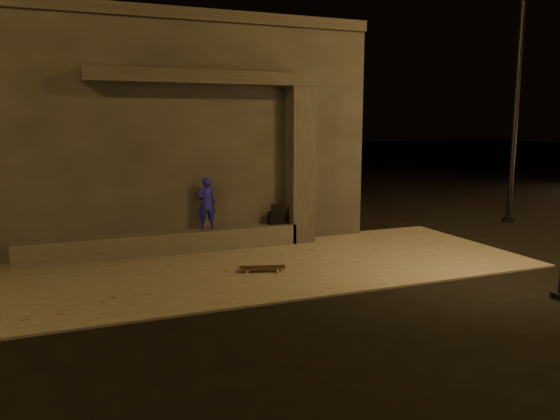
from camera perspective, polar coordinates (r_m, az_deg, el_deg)
name	(u,v)px	position (r m, az deg, el deg)	size (l,w,h in m)	color
ground	(298,297)	(9.08, 1.85, -9.09)	(120.00, 120.00, 0.00)	black
sidewalk	(257,266)	(10.85, -2.44, -5.90)	(11.00, 4.40, 0.04)	#636057
building	(162,131)	(14.59, -12.26, 8.07)	(9.00, 5.10, 5.22)	#34322F
ledge	(164,242)	(12.08, -11.99, -3.34)	(6.00, 0.55, 0.45)	#4B4844
column	(300,165)	(12.77, 2.08, 4.69)	(0.55, 0.55, 3.60)	#34322F
canopy	(205,78)	(12.09, -7.80, 13.55)	(5.00, 0.70, 0.28)	#34322F
skateboarder	(206,203)	(12.13, -7.70, 0.69)	(0.42, 0.28, 1.16)	#1B1AAD
backpack	(276,217)	(12.69, -0.42, -0.73)	(0.36, 0.25, 0.48)	black
skateboard	(262,268)	(10.39, -1.86, -6.04)	(0.89, 0.45, 0.10)	black
street_lamp_2	(519,59)	(16.87, 23.72, 14.21)	(0.36, 0.36, 8.06)	black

